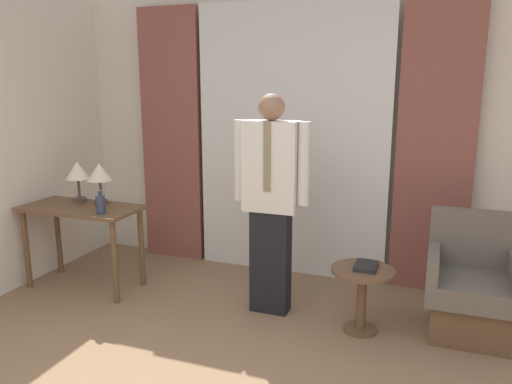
% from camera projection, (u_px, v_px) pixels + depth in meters
% --- Properties ---
extents(wall_back, '(10.00, 0.06, 2.70)m').
position_uv_depth(wall_back, '(295.00, 135.00, 4.84)').
color(wall_back, silver).
rests_on(wall_back, ground_plane).
extents(curtain_sheer_center, '(1.85, 0.06, 2.58)m').
position_uv_depth(curtain_sheer_center, '(291.00, 142.00, 4.73)').
color(curtain_sheer_center, white).
rests_on(curtain_sheer_center, ground_plane).
extents(curtain_drape_left, '(0.65, 0.06, 2.58)m').
position_uv_depth(curtain_drape_left, '(171.00, 137.00, 5.17)').
color(curtain_drape_left, brown).
rests_on(curtain_drape_left, ground_plane).
extents(curtain_drape_right, '(0.65, 0.06, 2.58)m').
position_uv_depth(curtain_drape_right, '(435.00, 149.00, 4.30)').
color(curtain_drape_right, brown).
rests_on(curtain_drape_right, ground_plane).
extents(desk, '(1.07, 0.53, 0.76)m').
position_uv_depth(desk, '(82.00, 220.00, 4.50)').
color(desk, brown).
rests_on(desk, ground_plane).
extents(table_lamp_left, '(0.22, 0.22, 0.38)m').
position_uv_depth(table_lamp_left, '(78.00, 172.00, 4.57)').
color(table_lamp_left, '#4C4238').
rests_on(table_lamp_left, desk).
extents(table_lamp_right, '(0.22, 0.22, 0.38)m').
position_uv_depth(table_lamp_right, '(99.00, 174.00, 4.49)').
color(table_lamp_right, '#4C4238').
rests_on(table_lamp_right, desk).
extents(bottle_near_edge, '(0.08, 0.08, 0.20)m').
position_uv_depth(bottle_near_edge, '(101.00, 204.00, 4.21)').
color(bottle_near_edge, '#2D3851').
rests_on(bottle_near_edge, desk).
extents(person, '(0.62, 0.21, 1.77)m').
position_uv_depth(person, '(271.00, 196.00, 3.94)').
color(person, black).
rests_on(person, ground_plane).
extents(armchair, '(0.64, 0.61, 0.91)m').
position_uv_depth(armchair, '(471.00, 291.00, 3.69)').
color(armchair, brown).
rests_on(armchair, ground_plane).
extents(side_table, '(0.47, 0.47, 0.50)m').
position_uv_depth(side_table, '(362.00, 289.00, 3.73)').
color(side_table, brown).
rests_on(side_table, ground_plane).
extents(book, '(0.16, 0.23, 0.03)m').
position_uv_depth(book, '(366.00, 266.00, 3.71)').
color(book, black).
rests_on(book, side_table).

